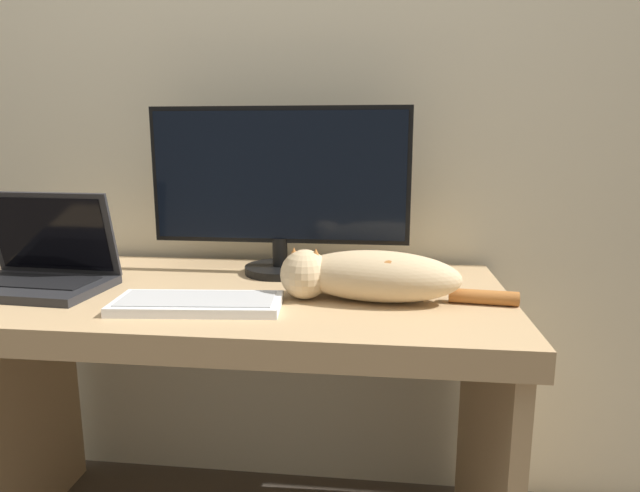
{
  "coord_description": "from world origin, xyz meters",
  "views": [
    {
      "loc": [
        0.36,
        -0.89,
        1.08
      ],
      "look_at": [
        0.22,
        0.29,
        0.85
      ],
      "focal_mm": 30.0,
      "sensor_mm": 36.0,
      "label": 1
    }
  ],
  "objects_px": {
    "laptop": "(38,269)",
    "cat": "(367,275)",
    "external_keyboard": "(198,303)",
    "monitor": "(279,186)"
  },
  "relations": [
    {
      "from": "monitor",
      "to": "cat",
      "type": "distance_m",
      "value": 0.37
    },
    {
      "from": "cat",
      "to": "external_keyboard",
      "type": "bearing_deg",
      "value": -158.4
    },
    {
      "from": "monitor",
      "to": "external_keyboard",
      "type": "distance_m",
      "value": 0.41
    },
    {
      "from": "laptop",
      "to": "cat",
      "type": "height_order",
      "value": "laptop"
    },
    {
      "from": "monitor",
      "to": "cat",
      "type": "xyz_separation_m",
      "value": [
        0.24,
        -0.23,
        -0.17
      ]
    },
    {
      "from": "laptop",
      "to": "cat",
      "type": "xyz_separation_m",
      "value": [
        0.79,
        -0.01,
        0.01
      ]
    },
    {
      "from": "laptop",
      "to": "external_keyboard",
      "type": "xyz_separation_m",
      "value": [
        0.43,
        -0.11,
        -0.04
      ]
    },
    {
      "from": "monitor",
      "to": "laptop",
      "type": "bearing_deg",
      "value": -158.49
    },
    {
      "from": "laptop",
      "to": "external_keyboard",
      "type": "bearing_deg",
      "value": -10.27
    },
    {
      "from": "laptop",
      "to": "monitor",
      "type": "bearing_deg",
      "value": 25.31
    }
  ]
}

